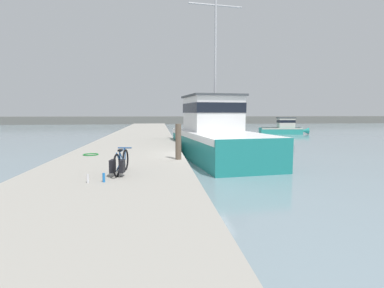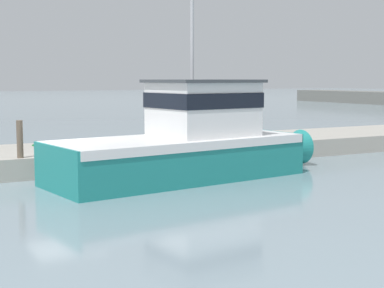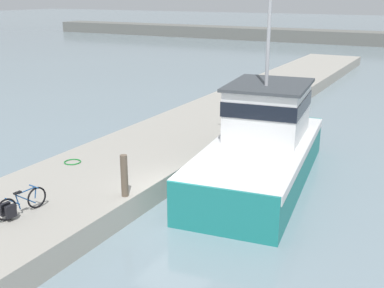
# 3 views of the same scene
# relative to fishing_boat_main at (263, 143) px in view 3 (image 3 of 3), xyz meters

# --- Properties ---
(ground_plane) EXTENTS (320.00, 320.00, 0.00)m
(ground_plane) POSITION_rel_fishing_boat_main_xyz_m (-1.35, -4.58, -1.45)
(ground_plane) COLOR gray
(dock_pier) EXTENTS (5.31, 80.00, 0.85)m
(dock_pier) POSITION_rel_fishing_boat_main_xyz_m (-4.97, -4.58, -1.03)
(dock_pier) COLOR #A39E93
(dock_pier) RESTS_ON ground_plane
(fishing_boat_main) EXTENTS (4.89, 11.90, 10.65)m
(fishing_boat_main) POSITION_rel_fishing_boat_main_xyz_m (0.00, 0.00, 0.00)
(fishing_boat_main) COLOR teal
(fishing_boat_main) RESTS_ON ground_plane
(bicycle_touring) EXTENTS (0.56, 1.75, 0.76)m
(bicycle_touring) POSITION_rel_fishing_boat_main_xyz_m (-4.58, -8.61, -0.25)
(bicycle_touring) COLOR black
(bicycle_touring) RESTS_ON dock_pier
(mooring_post) EXTENTS (0.24, 0.24, 1.43)m
(mooring_post) POSITION_rel_fishing_boat_main_xyz_m (-2.63, -5.86, 0.11)
(mooring_post) COLOR brown
(mooring_post) RESTS_ON dock_pier
(hose_coil) EXTENTS (0.67, 0.67, 0.05)m
(hose_coil) POSITION_rel_fishing_boat_main_xyz_m (-6.42, -4.19, -0.58)
(hose_coil) COLOR #197A2D
(hose_coil) RESTS_ON dock_pier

